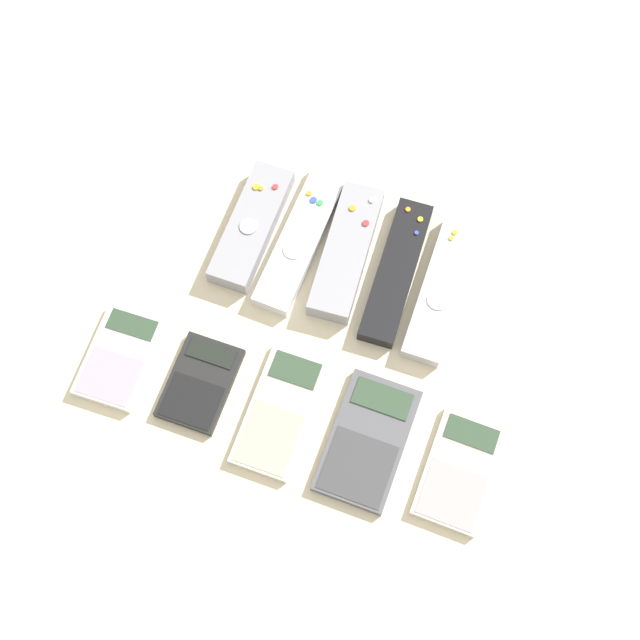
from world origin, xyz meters
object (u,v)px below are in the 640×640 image
(remote_0, at_px, (252,226))
(remote_1, at_px, (301,237))
(remote_2, at_px, (349,253))
(remote_4, at_px, (442,289))
(calculator_1, at_px, (200,383))
(remote_3, at_px, (396,271))
(calculator_3, at_px, (368,440))
(calculator_4, at_px, (459,471))
(calculator_0, at_px, (120,357))
(calculator_2, at_px, (280,411))

(remote_0, xyz_separation_m, remote_1, (0.06, 0.01, -0.00))
(remote_2, bearing_deg, remote_4, -7.52)
(remote_0, relative_size, remote_4, 0.88)
(remote_1, height_order, calculator_1, remote_1)
(remote_3, height_order, calculator_3, remote_3)
(remote_2, height_order, calculator_4, remote_2)
(remote_1, relative_size, calculator_0, 1.73)
(remote_2, xyz_separation_m, calculator_1, (-0.11, -0.22, -0.01))
(remote_0, distance_m, calculator_3, 0.31)
(calculator_3, xyz_separation_m, calculator_4, (0.11, 0.00, -0.00))
(remote_4, height_order, calculator_1, remote_4)
(remote_2, bearing_deg, calculator_3, -69.77)
(remote_0, bearing_deg, remote_3, 0.99)
(calculator_0, bearing_deg, calculator_1, -0.19)
(calculator_0, xyz_separation_m, calculator_2, (0.21, 0.00, -0.00))
(remote_2, height_order, calculator_2, remote_2)
(calculator_0, bearing_deg, calculator_3, -0.93)
(calculator_1, relative_size, calculator_2, 0.72)
(remote_2, bearing_deg, remote_3, -7.13)
(remote_4, bearing_deg, calculator_1, -138.83)
(calculator_0, bearing_deg, remote_1, 54.45)
(remote_4, distance_m, calculator_2, 0.25)
(remote_1, xyz_separation_m, calculator_4, (0.27, -0.22, -0.00))
(calculator_3, relative_size, calculator_4, 1.14)
(calculator_1, distance_m, calculator_4, 0.32)
(remote_2, xyz_separation_m, calculator_4, (0.21, -0.22, -0.01))
(remote_3, bearing_deg, remote_2, 174.47)
(remote_3, bearing_deg, calculator_4, -58.07)
(remote_2, height_order, calculator_3, remote_2)
(remote_0, xyz_separation_m, calculator_3, (0.23, -0.21, -0.01))
(calculator_2, height_order, calculator_3, same)
(remote_0, relative_size, calculator_2, 1.12)
(remote_0, bearing_deg, remote_1, 7.27)
(remote_1, bearing_deg, remote_3, -0.11)
(remote_3, bearing_deg, remote_4, -6.33)
(remote_1, relative_size, calculator_1, 1.92)
(remote_0, relative_size, calculator_1, 1.56)
(remote_4, height_order, calculator_0, remote_4)
(calculator_2, distance_m, calculator_3, 0.11)
(remote_0, xyz_separation_m, calculator_1, (0.02, -0.21, -0.01))
(remote_4, bearing_deg, calculator_2, -122.97)
(remote_0, xyz_separation_m, remote_3, (0.19, 0.00, -0.00))
(calculator_0, bearing_deg, remote_3, 36.53)
(calculator_2, xyz_separation_m, calculator_3, (0.11, 0.00, 0.00))
(remote_1, relative_size, calculator_2, 1.38)
(remote_0, bearing_deg, calculator_1, -85.23)
(calculator_0, height_order, calculator_3, calculator_0)
(calculator_3, bearing_deg, calculator_0, -178.77)
(calculator_2, bearing_deg, remote_4, 57.63)
(remote_0, xyz_separation_m, calculator_0, (-0.09, -0.22, -0.01))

